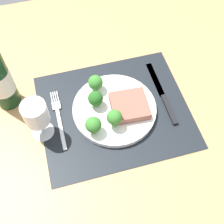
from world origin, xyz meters
TOP-DOWN VIEW (x-y plane):
  - ground_plane at (0.00, 0.00)cm, footprint 140.00×110.00cm
  - placemat at (0.00, 0.00)cm, footprint 41.57×35.59cm
  - plate at (0.00, 0.00)cm, footprint 23.48×23.48cm
  - steak at (3.88, -1.30)cm, footprint 10.48×10.19cm
  - broccoli_near_fork at (-1.48, -5.19)cm, footprint 4.11×4.11cm
  - broccoli_back_left at (-4.75, 2.25)cm, footprint 4.16×4.16cm
  - broccoli_near_steak at (-7.20, -5.71)cm, footprint 4.28×4.28cm
  - broccoli_center at (-3.49, 7.56)cm, footprint 4.22×4.22cm
  - fork at (-15.63, 1.42)cm, footprint 2.40×19.20cm
  - knife at (15.04, 0.53)cm, footprint 1.80×23.00cm
  - wine_glass at (-20.48, -1.35)cm, footprint 6.31×6.31cm

SIDE VIEW (x-z plane):
  - ground_plane at x=0.00cm, z-range -3.00..0.00cm
  - placemat at x=0.00cm, z-range 0.00..0.30cm
  - fork at x=-15.63cm, z-range 0.30..0.80cm
  - knife at x=15.04cm, z-range 0.20..1.00cm
  - plate at x=0.00cm, z-range 0.30..1.90cm
  - steak at x=3.88cm, z-range 1.90..4.30cm
  - broccoli_back_left at x=-4.75cm, z-range 2.30..7.50cm
  - broccoli_center at x=-3.49cm, z-range 2.31..7.53cm
  - broccoli_near_steak at x=-7.20cm, z-range 2.35..7.86cm
  - broccoli_near_fork at x=-1.48cm, z-range 2.53..8.31cm
  - wine_glass at x=-20.48cm, z-range 2.33..15.07cm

